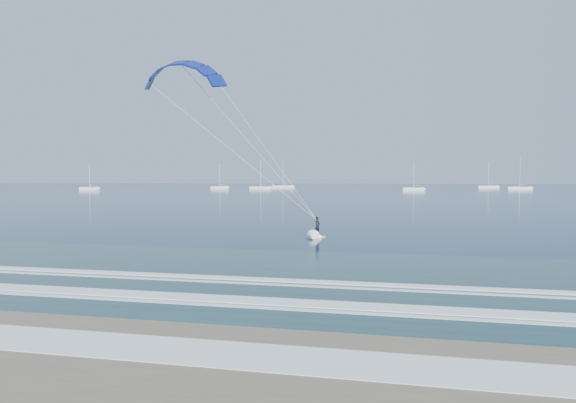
% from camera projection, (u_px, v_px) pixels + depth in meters
% --- Properties ---
extents(kitesurfer_rig, '(13.56, 8.36, 14.11)m').
position_uv_depth(kitesurfer_rig, '(251.00, 145.00, 38.26)').
color(kitesurfer_rig, '#E5F81D').
rests_on(kitesurfer_rig, ground).
extents(sailboat_0, '(7.92, 2.40, 10.87)m').
position_uv_depth(sailboat_0, '(90.00, 188.00, 204.67)').
color(sailboat_0, white).
rests_on(sailboat_0, ground).
extents(sailboat_1, '(9.21, 2.40, 12.57)m').
position_uv_depth(sailboat_1, '(260.00, 188.00, 221.18)').
color(sailboat_1, white).
rests_on(sailboat_1, ground).
extents(sailboat_2, '(10.65, 2.40, 14.09)m').
position_uv_depth(sailboat_2, '(283.00, 186.00, 252.29)').
color(sailboat_2, white).
rests_on(sailboat_2, ground).
extents(sailboat_3, '(7.80, 2.40, 10.95)m').
position_uv_depth(sailboat_3, '(414.00, 189.00, 195.29)').
color(sailboat_3, white).
rests_on(sailboat_3, ground).
extents(sailboat_4, '(9.24, 2.40, 12.50)m').
position_uv_depth(sailboat_4, '(488.00, 187.00, 244.64)').
color(sailboat_4, white).
rests_on(sailboat_4, ground).
extents(sailboat_5, '(9.62, 2.40, 13.01)m').
position_uv_depth(sailboat_5, '(520.00, 188.00, 215.44)').
color(sailboat_5, white).
rests_on(sailboat_5, ground).
extents(sailboat_7, '(7.67, 2.40, 10.84)m').
position_uv_depth(sailboat_7, '(220.00, 188.00, 224.09)').
color(sailboat_7, white).
rests_on(sailboat_7, ground).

